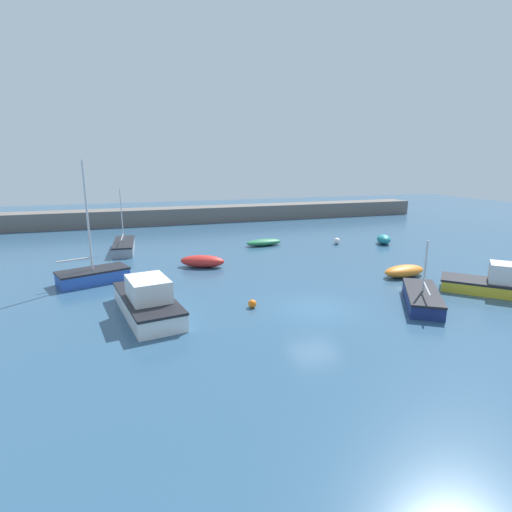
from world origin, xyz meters
The scene contains 13 objects.
ground_plane centered at (0.00, 0.00, -0.10)m, with size 120.00×120.00×0.20m, color #2D5170.
harbor_breakwater centered at (0.00, 32.19, 0.93)m, with size 60.21×3.36×1.86m, color #66605B.
open_tender_yellow centered at (-3.88, 10.06, 0.42)m, with size 3.45×2.55×0.85m.
sailboat_tall_mast centered at (-11.06, 8.46, 0.48)m, with size 4.52×3.20×7.45m.
motorboat_grey_hull centered at (-8.17, 1.82, 0.72)m, with size 3.24×6.55×1.96m.
rowboat_blue_near centered at (8.22, 3.48, 0.37)m, with size 3.20×1.75×0.75m.
sailboat_twin_hulled centered at (5.60, -1.27, 0.39)m, with size 3.95×4.83×3.44m.
sailboat_short_mast centered at (-9.15, 17.27, 0.44)m, with size 1.92×5.73×5.20m.
fishing_dinghy_green centered at (13.51, 13.02, 0.42)m, with size 1.96×2.32×0.85m.
rowboat_white_midwater centered at (2.80, 15.77, 0.30)m, with size 3.43×1.55×0.59m.
motorboat_with_cabin centered at (11.09, -1.35, 0.63)m, with size 5.75×5.77×1.81m.
mooring_buoy_orange centered at (-3.01, 1.12, 0.22)m, with size 0.43×0.43×0.43m, color orange.
mooring_buoy_white centered at (9.33, 14.22, 0.30)m, with size 0.59×0.59×0.59m, color white.
Camera 1 is at (-8.95, -17.37, 7.33)m, focal length 28.00 mm.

